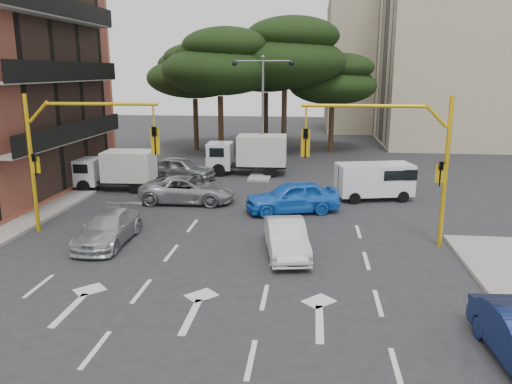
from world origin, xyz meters
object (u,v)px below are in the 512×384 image
Objects in this scene: car_silver_wagon at (108,228)px; car_silver_cross_b at (181,169)px; car_blue_compact at (292,197)px; box_truck_b at (248,155)px; signal_mast_right at (400,150)px; signal_mast_left at (70,145)px; box_truck_a at (115,170)px; car_white_hatch at (286,238)px; street_lamp_center at (263,94)px; car_silver_cross_a at (188,190)px; van_white at (374,181)px.

car_silver_cross_b is (-0.13, 12.14, 0.13)m from car_silver_wagon.
car_blue_compact is 9.84m from box_truck_b.
box_truck_b is at bearing 74.52° from car_silver_wagon.
signal_mast_right is 13.61m from signal_mast_left.
car_silver_wagon is 9.74m from box_truck_a.
car_blue_compact is at bearing 135.31° from signal_mast_right.
signal_mast_right is at bearing 11.33° from car_white_hatch.
car_white_hatch is at bearing -10.20° from signal_mast_left.
car_white_hatch reaches higher than car_silver_wagon.
car_silver_cross_b is at bearing 137.00° from signal_mast_right.
street_lamp_center is 1.66× the size of car_blue_compact.
car_white_hatch is (2.48, -15.68, -4.76)m from street_lamp_center.
car_white_hatch is (9.28, -1.67, -3.21)m from signal_mast_left.
van_white reaches higher than car_silver_cross_a.
car_silver_cross_b is (-7.48, 12.68, 0.09)m from car_white_hatch.
box_truck_b reaches higher than car_silver_cross_a.
street_lamp_center reaches higher than box_truck_b.
car_white_hatch is 0.91× the size of car_silver_cross_b.
car_blue_compact is 0.86× the size of box_truck_b.
car_silver_cross_b is 4.40m from box_truck_a.
signal_mast_right is at bearing 27.39° from car_blue_compact.
car_white_hatch is 5.97m from car_blue_compact.
box_truck_b is at bearing -152.97° from street_lamp_center.
street_lamp_center is (6.80, 14.01, 1.54)m from signal_mast_left.
signal_mast_right is at bearing -151.67° from box_truck_b.
car_silver_wagon is at bearing -30.30° from signal_mast_left.
car_white_hatch is at bearing -4.79° from car_silver_wagon.
street_lamp_center reaches higher than signal_mast_left.
street_lamp_center is at bearing -47.80° from car_silver_cross_b.
car_silver_wagon is at bearing -174.48° from signal_mast_right.
van_white is (11.81, -3.56, 0.25)m from car_silver_cross_b.
van_white is 0.85× the size of box_truck_a.
car_silver_wagon is (-4.87, -15.14, -4.79)m from street_lamp_center.
car_silver_wagon is at bearing -67.18° from van_white.
box_truck_a is (-3.19, -3.00, 0.41)m from car_silver_cross_b.
signal_mast_left is at bearing -173.19° from box_truck_a.
car_silver_cross_a is 5.56m from box_truck_a.
signal_mast_right is 1.48× the size of van_white.
signal_mast_right is 1.19× the size of car_silver_cross_a.
car_silver_cross_a is at bearing -150.45° from car_silver_cross_b.
signal_mast_left is 1.10× the size of box_truck_b.
car_silver_wagon is 0.92× the size of box_truck_a.
car_blue_compact reaches higher than car_silver_cross_b.
car_white_hatch is 0.75× the size of box_truck_b.
car_silver_wagon is 0.87× the size of car_silver_cross_a.
street_lamp_center reaches higher than van_white.
signal_mast_right is at bearing -119.83° from car_silver_cross_a.
car_silver_wagon is at bearing -107.84° from street_lamp_center.
car_white_hatch is 0.86× the size of box_truck_a.
box_truck_a is at bearing 125.70° from box_truck_b.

